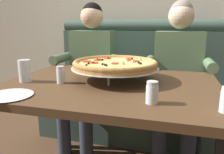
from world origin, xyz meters
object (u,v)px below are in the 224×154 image
object	(u,v)px
dining_table	(110,96)
shaker_oregano	(61,76)
booth_bench	(136,92)
pizza	(115,64)
diner_right	(178,70)
drinking_glass	(25,72)
diner_left	(89,65)
shaker_pepper_flakes	(152,94)
plate_near_left	(9,94)

from	to	relation	value
dining_table	shaker_oregano	xyz separation A→B (m)	(-0.28, -0.08, 0.13)
booth_bench	dining_table	world-z (taller)	booth_bench
pizza	shaker_oregano	xyz separation A→B (m)	(-0.29, -0.16, -0.05)
diner_right	pizza	size ratio (longest dim) A/B	2.36
booth_bench	diner_right	distance (m)	0.57
drinking_glass	dining_table	bearing A→B (deg)	12.43
dining_table	pizza	xyz separation A→B (m)	(0.01, 0.08, 0.18)
diner_left	shaker_pepper_flakes	xyz separation A→B (m)	(0.67, -0.96, 0.07)
shaker_pepper_flakes	plate_near_left	bearing A→B (deg)	-172.69
plate_near_left	diner_right	bearing A→B (deg)	52.91
shaker_oregano	plate_near_left	size ratio (longest dim) A/B	0.45
diner_left	pizza	xyz separation A→B (m)	(0.40, -0.59, 0.13)
diner_left	plate_near_left	xyz separation A→B (m)	(-0.01, -1.05, 0.04)
pizza	plate_near_left	distance (m)	0.62
diner_right	shaker_pepper_flakes	bearing A→B (deg)	-96.93
shaker_pepper_flakes	drinking_glass	distance (m)	0.80
booth_bench	shaker_oregano	size ratio (longest dim) A/B	17.18
shaker_pepper_flakes	plate_near_left	size ratio (longest dim) A/B	0.44
diner_right	diner_left	bearing A→B (deg)	180.00
dining_table	diner_left	xyz separation A→B (m)	(-0.39, 0.67, 0.06)
dining_table	drinking_glass	world-z (taller)	drinking_glass
shaker_pepper_flakes	drinking_glass	bearing A→B (deg)	167.10
diner_left	pizza	world-z (taller)	diner_left
diner_left	plate_near_left	world-z (taller)	diner_left
pizza	plate_near_left	xyz separation A→B (m)	(-0.41, -0.46, -0.09)
diner_left	pizza	distance (m)	0.73
drinking_glass	shaker_pepper_flakes	bearing A→B (deg)	-12.90
shaker_pepper_flakes	drinking_glass	xyz separation A→B (m)	(-0.78, 0.18, 0.02)
shaker_oregano	shaker_pepper_flakes	bearing A→B (deg)	-20.37
diner_left	diner_right	distance (m)	0.79
pizza	shaker_oregano	world-z (taller)	pizza
booth_bench	shaker_oregano	bearing A→B (deg)	-105.14
shaker_pepper_flakes	dining_table	bearing A→B (deg)	133.83
booth_bench	plate_near_left	distance (m)	1.42
pizza	drinking_glass	bearing A→B (deg)	-159.56
diner_right	shaker_oregano	bearing A→B (deg)	-131.54
diner_right	shaker_oregano	world-z (taller)	diner_right
shaker_pepper_flakes	shaker_oregano	size ratio (longest dim) A/B	0.98
shaker_pepper_flakes	shaker_oregano	bearing A→B (deg)	159.63
plate_near_left	drinking_glass	bearing A→B (deg)	110.88
dining_table	drinking_glass	size ratio (longest dim) A/B	9.41
pizza	shaker_oregano	size ratio (longest dim) A/B	5.31
dining_table	pizza	size ratio (longest dim) A/B	2.32
booth_bench	dining_table	size ratio (longest dim) A/B	1.39
booth_bench	drinking_glass	world-z (taller)	booth_bench
dining_table	diner_left	distance (m)	0.78
dining_table	diner_right	size ratio (longest dim) A/B	0.99
booth_bench	plate_near_left	size ratio (longest dim) A/B	7.66
drinking_glass	plate_near_left	bearing A→B (deg)	-69.12
booth_bench	dining_table	bearing A→B (deg)	-90.00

